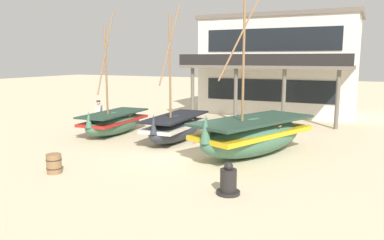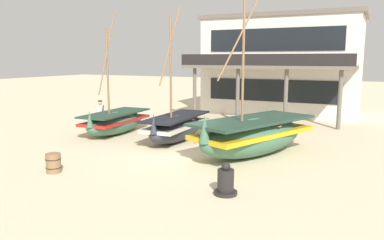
{
  "view_description": "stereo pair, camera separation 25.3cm",
  "coord_description": "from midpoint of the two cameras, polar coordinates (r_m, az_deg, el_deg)",
  "views": [
    {
      "loc": [
        6.97,
        -13.54,
        4.05
      ],
      "look_at": [
        0.0,
        1.0,
        1.4
      ],
      "focal_mm": 35.3,
      "sensor_mm": 36.0,
      "label": 1
    },
    {
      "loc": [
        7.2,
        -13.43,
        4.05
      ],
      "look_at": [
        0.0,
        1.0,
        1.4
      ],
      "focal_mm": 35.3,
      "sensor_mm": 36.0,
      "label": 2
    }
  ],
  "objects": [
    {
      "name": "fishing_boat_far_right",
      "position": [
        20.73,
        -11.17,
        -0.27
      ],
      "size": [
        2.04,
        4.61,
        6.42
      ],
      "color": "#427056",
      "rests_on": "ground"
    },
    {
      "name": "fisherman_by_hull",
      "position": [
        22.08,
        -13.32,
        0.7
      ],
      "size": [
        0.37,
        0.26,
        1.68
      ],
      "color": "#33333D",
      "rests_on": "ground"
    },
    {
      "name": "wooden_barrel",
      "position": [
        14.37,
        -19.73,
        -6.14
      ],
      "size": [
        0.56,
        0.56,
        0.7
      ],
      "color": "olive",
      "rests_on": "ground"
    },
    {
      "name": "capstan_winch",
      "position": [
        11.49,
        5.74,
        -9.27
      ],
      "size": [
        0.72,
        0.72,
        1.0
      ],
      "color": "black",
      "rests_on": "ground"
    },
    {
      "name": "fishing_boat_centre_large",
      "position": [
        16.04,
        9.6,
        -2.29
      ],
      "size": [
        4.23,
        6.23,
        7.21
      ],
      "color": "#427056",
      "rests_on": "ground"
    },
    {
      "name": "fishing_boat_near_left",
      "position": [
        18.57,
        -1.96,
        -1.05
      ],
      "size": [
        1.85,
        4.8,
        6.63
      ],
      "color": "#2D333D",
      "rests_on": "ground"
    },
    {
      "name": "harbor_building_main",
      "position": [
        28.8,
        13.63,
        8.1
      ],
      "size": [
        11.17,
        8.47,
        7.11
      ],
      "color": "white",
      "rests_on": "ground"
    },
    {
      "name": "ground_plane",
      "position": [
        15.76,
        -1.17,
        -5.56
      ],
      "size": [
        120.0,
        120.0,
        0.0
      ],
      "primitive_type": "plane",
      "color": "beige"
    }
  ]
}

